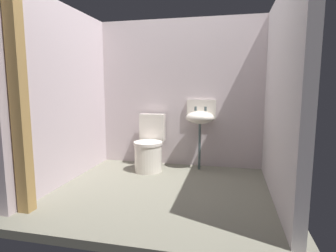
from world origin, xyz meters
TOP-DOWN VIEW (x-y plane):
  - ground_plane at (0.00, 0.00)m, footprint 2.81×2.45m
  - wall_back at (0.00, 1.08)m, footprint 2.81×0.10m
  - wall_left at (-1.26, 0.10)m, footprint 0.10×2.25m
  - wall_right at (1.26, 0.10)m, footprint 0.10×2.25m
  - wooden_door_post at (-1.13, -0.88)m, footprint 0.12×0.12m
  - toilet_near_wall at (-0.37, 0.67)m, footprint 0.43×0.61m
  - sink at (0.33, 0.86)m, footprint 0.42×0.35m

SIDE VIEW (x-z plane):
  - ground_plane at x=0.00m, z-range -0.08..0.00m
  - toilet_near_wall at x=-0.37m, z-range -0.07..0.71m
  - sink at x=0.33m, z-range 0.26..1.25m
  - wall_back at x=0.00m, z-range 0.00..2.15m
  - wall_left at x=-1.26m, z-range 0.00..2.15m
  - wall_right at x=1.26m, z-range 0.00..2.15m
  - wooden_door_post at x=-1.13m, z-range 0.00..2.15m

